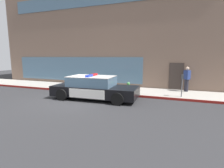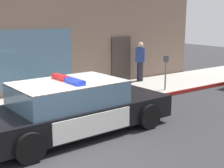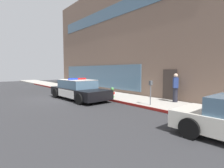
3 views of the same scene
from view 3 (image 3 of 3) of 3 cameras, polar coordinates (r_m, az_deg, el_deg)
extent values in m
plane|color=#303033|center=(13.42, -16.20, -4.45)|extent=(48.00, 48.00, 0.00)
cube|color=#B2ADA3|center=(15.07, -4.09, -3.02)|extent=(48.00, 2.75, 0.15)
cube|color=maroon|center=(14.32, -8.65, -3.45)|extent=(28.80, 0.04, 0.14)
cube|color=#7A6051|center=(20.34, 12.76, 12.67)|extent=(20.37, 11.61, 9.93)
cube|color=slate|center=(17.95, -5.39, 2.60)|extent=(12.22, 0.08, 2.10)
cube|color=#382D28|center=(11.87, 18.28, -0.55)|extent=(1.00, 0.08, 2.10)
cube|color=slate|center=(16.75, -0.51, 22.26)|extent=(17.11, 0.08, 1.10)
cube|color=black|center=(12.51, -10.71, -2.68)|extent=(5.20, 2.11, 0.60)
cube|color=silver|center=(11.12, -6.40, -2.68)|extent=(1.81, 1.95, 0.05)
cube|color=silver|center=(14.06, -14.45, -1.27)|extent=(1.51, 1.94, 0.05)
cube|color=silver|center=(13.11, -7.27, -2.31)|extent=(2.16, 0.11, 0.51)
cube|color=silver|center=(12.14, -14.92, -2.97)|extent=(2.16, 0.11, 0.51)
cube|color=yellow|center=(13.12, -7.21, -2.30)|extent=(0.22, 0.02, 0.26)
cube|color=slate|center=(12.63, -11.22, -0.02)|extent=(2.73, 1.83, 0.60)
cube|color=silver|center=(12.61, -11.24, 1.29)|extent=(2.73, 1.83, 0.04)
cube|color=red|center=(12.78, -9.90, 1.72)|extent=(0.22, 0.66, 0.11)
cube|color=blue|center=(12.44, -12.63, 1.60)|extent=(0.22, 0.66, 0.11)
cylinder|color=black|center=(11.69, -2.36, -3.90)|extent=(0.69, 0.24, 0.68)
cylinder|color=black|center=(10.60, -10.51, -4.85)|extent=(0.69, 0.24, 0.68)
cylinder|color=black|center=(14.47, -10.83, -2.35)|extent=(0.69, 0.24, 0.68)
cylinder|color=black|center=(13.60, -17.85, -2.92)|extent=(0.69, 0.24, 0.68)
cylinder|color=#4C994C|center=(12.15, 0.10, -4.24)|extent=(0.28, 0.28, 0.10)
cylinder|color=#4C994C|center=(12.12, 0.10, -2.95)|extent=(0.19, 0.19, 0.45)
sphere|color=#4C994C|center=(12.08, 0.10, -1.59)|extent=(0.22, 0.22, 0.22)
cylinder|color=#B21E19|center=(12.07, 0.10, -1.22)|extent=(0.06, 0.06, 0.05)
cylinder|color=#B21E19|center=(12.02, -0.44, -2.91)|extent=(0.09, 0.10, 0.09)
cylinder|color=#B21E19|center=(12.20, 0.63, -2.79)|extent=(0.09, 0.10, 0.09)
cylinder|color=#B21E19|center=(12.00, 0.55, -3.11)|extent=(0.10, 0.12, 0.12)
cylinder|color=black|center=(7.53, 29.83, -9.42)|extent=(0.65, 0.22, 0.64)
cylinder|color=black|center=(5.89, 23.89, -13.03)|extent=(0.65, 0.22, 0.64)
cylinder|color=#23232D|center=(11.15, 19.88, -3.36)|extent=(0.28, 0.28, 0.85)
cube|color=navy|center=(11.08, 19.98, 0.41)|extent=(0.46, 0.47, 0.62)
sphere|color=beige|center=(11.06, 20.04, 2.63)|extent=(0.24, 0.24, 0.24)
cylinder|color=slate|center=(9.78, 12.41, -3.54)|extent=(0.06, 0.06, 1.10)
cube|color=#474C51|center=(9.71, 12.48, 0.38)|extent=(0.12, 0.18, 0.24)
camera|label=1|loc=(7.23, -66.98, 5.60)|focal=27.63mm
camera|label=2|loc=(14.91, -43.86, 6.95)|focal=51.96mm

